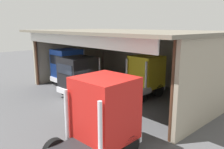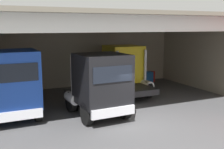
% 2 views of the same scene
% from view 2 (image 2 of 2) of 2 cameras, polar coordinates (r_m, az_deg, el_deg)
% --- Properties ---
extents(ground_plane, '(80.00, 80.00, 0.00)m').
position_cam_2_polar(ground_plane, '(14.45, 5.32, -9.22)').
color(ground_plane, '#4C4C4F').
rests_on(ground_plane, ground).
extents(workshop_shed, '(16.52, 10.32, 5.47)m').
position_cam_2_polar(workshop_shed, '(18.50, -2.80, 7.17)').
color(workshop_shed, '#9E937F').
rests_on(workshop_shed, ground).
extents(truck_blue_left_bay, '(2.53, 4.70, 3.58)m').
position_cam_2_polar(truck_blue_left_bay, '(14.73, -19.79, -1.81)').
color(truck_blue_left_bay, '#1E47B7').
rests_on(truck_blue_left_bay, ground).
extents(truck_black_center_left_bay, '(2.69, 5.01, 3.37)m').
position_cam_2_polar(truck_black_center_left_bay, '(14.27, -2.69, -1.97)').
color(truck_black_center_left_bay, black).
rests_on(truck_black_center_left_bay, ground).
extents(truck_yellow_center_bay, '(2.50, 4.65, 3.41)m').
position_cam_2_polar(truck_yellow_center_bay, '(19.28, 2.71, 1.15)').
color(truck_yellow_center_bay, yellow).
rests_on(truck_yellow_center_bay, ground).
extents(oil_drum, '(0.58, 0.58, 0.91)m').
position_cam_2_polar(oil_drum, '(23.98, 8.18, -0.44)').
color(oil_drum, '#B21E19').
rests_on(oil_drum, ground).
extents(tool_cart, '(0.90, 0.60, 1.00)m').
position_cam_2_polar(tool_cart, '(23.19, 7.21, -0.66)').
color(tool_cart, '#1E59A5').
rests_on(tool_cart, ground).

